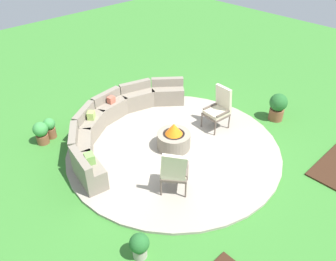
# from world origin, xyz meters

# --- Properties ---
(ground_plane) EXTENTS (24.00, 24.00, 0.00)m
(ground_plane) POSITION_xyz_m (0.00, 0.00, 0.00)
(ground_plane) COLOR #387A2D
(patio_circle) EXTENTS (5.19, 5.19, 0.06)m
(patio_circle) POSITION_xyz_m (0.00, 0.00, 0.03)
(patio_circle) COLOR #9E9384
(patio_circle) RESTS_ON ground_plane
(fire_pit) EXTENTS (0.81, 0.81, 0.68)m
(fire_pit) POSITION_xyz_m (0.00, 0.00, 0.32)
(fire_pit) COLOR gray
(fire_pit) RESTS_ON patio_circle
(curved_stone_bench) EXTENTS (4.34, 2.55, 0.74)m
(curved_stone_bench) POSITION_xyz_m (-0.58, 1.57, 0.37)
(curved_stone_bench) COLOR gray
(curved_stone_bench) RESTS_ON patio_circle
(lounge_chair_front_left) EXTENTS (0.76, 0.78, 1.08)m
(lounge_chair_front_left) POSITION_xyz_m (-1.04, -1.06, 0.62)
(lounge_chair_front_left) COLOR brown
(lounge_chair_front_left) RESTS_ON patio_circle
(lounge_chair_front_right) EXTENTS (0.64, 0.58, 1.15)m
(lounge_chair_front_right) POSITION_xyz_m (1.49, -0.16, 0.64)
(lounge_chair_front_right) COLOR brown
(lounge_chair_front_right) RESTS_ON patio_circle
(potted_plant_0) EXTENTS (0.30, 0.30, 0.56)m
(potted_plant_0) POSITION_xyz_m (-1.92, 2.54, 0.30)
(potted_plant_0) COLOR brown
(potted_plant_0) RESTS_ON ground_plane
(potted_plant_1) EXTENTS (0.37, 0.37, 0.60)m
(potted_plant_1) POSITION_xyz_m (-2.20, 2.46, 0.32)
(potted_plant_1) COLOR brown
(potted_plant_1) RESTS_ON ground_plane
(potted_plant_2) EXTENTS (0.48, 0.48, 0.78)m
(potted_plant_2) POSITION_xyz_m (3.00, -1.01, 0.42)
(potted_plant_2) COLOR brown
(potted_plant_2) RESTS_ON ground_plane
(potted_plant_3) EXTENTS (0.35, 0.35, 0.52)m
(potted_plant_3) POSITION_xyz_m (-2.53, -1.74, 0.29)
(potted_plant_3) COLOR #A89E8E
(potted_plant_3) RESTS_ON ground_plane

